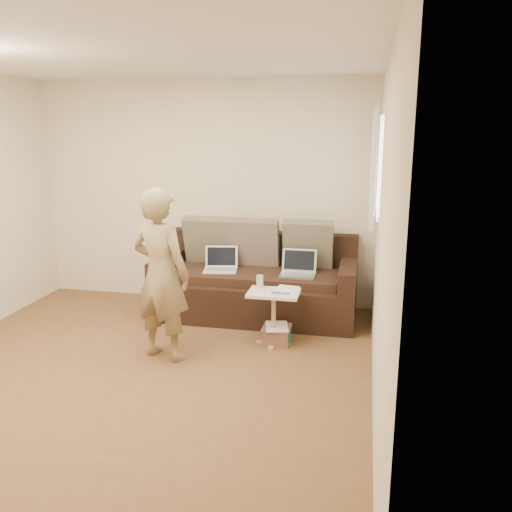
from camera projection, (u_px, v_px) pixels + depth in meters
The scene contains 17 objects.
floor at pixel (129, 380), 4.53m from camera, with size 4.50×4.50×0.00m, color brown.
ceiling at pixel (109, 52), 3.91m from camera, with size 4.50×4.50×0.00m, color white.
wall_back at pixel (204, 193), 6.36m from camera, with size 4.00×4.00×0.00m, color beige.
wall_right at pixel (382, 239), 3.83m from camera, with size 4.50×4.50×0.00m, color beige.
window_blinds at pixel (376, 166), 5.17m from camera, with size 0.12×0.88×1.08m, color white, non-canonical shape.
sofa at pixel (255, 279), 5.98m from camera, with size 2.20×0.95×0.85m, color black, non-canonical shape.
pillow_left at pixel (208, 240), 6.23m from camera, with size 0.55×0.14×0.55m, color brown, non-canonical shape.
pillow_mid at pixel (255, 243), 6.09m from camera, with size 0.55×0.14×0.55m, color brown, non-canonical shape.
pillow_right at pixel (308, 244), 6.01m from camera, with size 0.55×0.14×0.55m, color brown, non-canonical shape.
laptop_silver at pixel (297, 276), 5.75m from camera, with size 0.37×0.27×0.25m, color #B7BABC, non-canonical shape.
laptop_white at pixel (220, 271), 5.94m from camera, with size 0.36×0.26×0.26m, color white, non-canonical shape.
person at pixel (161, 275), 4.81m from camera, with size 0.57×0.39×1.58m, color olive.
side_table at pixel (273, 318), 5.22m from camera, with size 0.49×0.34×0.54m, color silver, non-canonical shape.
drinking_glass at pixel (260, 281), 5.28m from camera, with size 0.07×0.07×0.12m, color silver, non-canonical shape.
scissors at pixel (281, 293), 5.08m from camera, with size 0.18×0.10×0.02m, color silver, non-canonical shape.
paper_on_table at pixel (286, 290), 5.21m from camera, with size 0.21×0.30×0.00m, color white, non-canonical shape.
striped_box at pixel (277, 334), 5.30m from camera, with size 0.27×0.27×0.17m, color red, non-canonical shape.
Camera 1 is at (1.88, -3.85, 2.10)m, focal length 37.93 mm.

